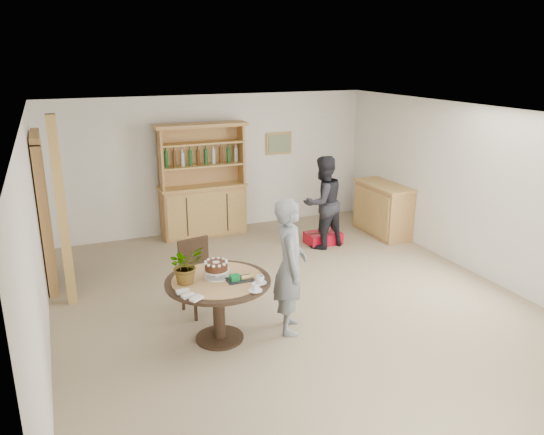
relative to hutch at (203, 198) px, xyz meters
The scene contains 17 objects.
ground 3.33m from the hutch, 84.71° to the right, with size 7.00×7.00×0.00m, color tan.
room_shell 3.41m from the hutch, 84.65° to the right, with size 6.04×7.04×2.52m.
doorway 2.94m from the hutch, 154.78° to the right, with size 0.13×1.10×2.18m.
pine_post 3.20m from the hutch, 139.62° to the right, with size 0.12×0.12×2.50m, color tan.
hutch is the anchor object (origin of this frame).
sideboard 3.29m from the hutch, 22.21° to the right, with size 0.54×1.26×0.94m.
dining_table 3.81m from the hutch, 103.12° to the right, with size 1.20×1.20×0.76m.
dining_chair 3.02m from the hutch, 106.98° to the right, with size 0.50×0.50×0.95m.
birthday_cake 3.77m from the hutch, 103.29° to the right, with size 0.30×0.30×0.20m.
flower_vase 3.87m from the hutch, 108.35° to the right, with size 0.38×0.33×0.42m, color #3F7233.
gift_tray 3.89m from the hutch, 99.63° to the right, with size 0.30×0.20×0.08m.
coffee_cup_a 4.02m from the hutch, 96.65° to the right, with size 0.15×0.15×0.09m.
coffee_cup_b 4.21m from the hutch, 98.00° to the right, with size 0.15×0.15×0.08m.
napkins 4.23m from the hutch, 107.57° to the right, with size 0.24×0.33×0.03m.
teen_boy 3.82m from the hutch, 90.23° to the right, with size 0.60×0.39×1.64m, color slate.
adult_person 2.21m from the hutch, 40.04° to the right, with size 0.77×0.60×1.58m, color black.
red_suitcase 2.28m from the hutch, 35.74° to the right, with size 0.61×0.41×0.21m.
Camera 1 is at (-2.74, -5.78, 3.20)m, focal length 35.00 mm.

